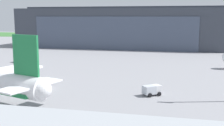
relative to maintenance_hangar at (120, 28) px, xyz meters
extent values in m
plane|color=gray|center=(1.29, -96.67, -10.36)|extent=(440.00, 440.00, 0.00)
cube|color=#396E34|center=(1.29, 83.15, -10.32)|extent=(440.00, 56.00, 0.08)
cube|color=#383D47|center=(0.00, 0.09, -0.14)|extent=(106.27, 36.76, 20.45)
cube|color=#424C60|center=(0.00, -18.44, -2.18)|extent=(80.76, 0.30, 16.36)
cube|color=#383D47|center=(0.00, 0.09, 10.68)|extent=(106.27, 8.82, 1.20)
sphere|color=white|center=(9.06, -112.55, -6.08)|extent=(3.22, 3.22, 3.22)
cube|color=#1E7A42|center=(5.64, -111.41, -0.51)|extent=(5.70, 2.22, 7.01)
cube|color=white|center=(7.46, -108.77, -5.67)|extent=(5.67, 6.76, 0.28)
cube|color=white|center=(5.52, -114.63, -5.67)|extent=(5.67, 6.76, 0.28)
cube|color=white|center=(-8.43, -96.42, -6.60)|extent=(12.31, 18.74, 0.56)
cube|color=silver|center=(26.99, -95.93, -9.07)|extent=(2.31, 2.41, 1.69)
cube|color=#B7BCC6|center=(25.49, -97.11, -9.07)|extent=(3.12, 3.04, 1.70)
cylinder|color=black|center=(27.60, -96.82, -9.92)|extent=(0.86, 0.76, 0.89)
cylinder|color=black|center=(26.27, -95.13, -9.92)|extent=(0.86, 0.76, 0.89)
cylinder|color=black|center=(25.80, -98.23, -9.92)|extent=(0.86, 0.76, 0.89)
cylinder|color=black|center=(24.47, -96.54, -9.92)|extent=(0.86, 0.76, 0.89)
cube|color=white|center=(-25.86, -62.62, -9.20)|extent=(2.22, 2.42, 1.59)
cube|color=white|center=(-24.27, -63.71, -9.25)|extent=(3.26, 3.13, 1.49)
cylinder|color=black|center=(-25.13, -61.77, -10.00)|extent=(0.75, 0.63, 0.73)
cylinder|color=black|center=(-26.39, -63.61, -10.00)|extent=(0.75, 0.63, 0.73)
cylinder|color=black|center=(-23.22, -63.08, -10.00)|extent=(0.75, 0.63, 0.73)
cylinder|color=black|center=(-24.48, -64.91, -10.00)|extent=(0.75, 0.63, 0.73)
camera|label=1|loc=(30.97, -155.76, 6.09)|focal=46.25mm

